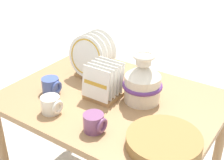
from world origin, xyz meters
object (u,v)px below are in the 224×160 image
(mug_cobalt_glaze, at_px, (51,86))
(mug_plum_glaze, at_px, (94,123))
(wicker_charger_stack, at_px, (164,141))
(dish_rack_round_plates, at_px, (92,58))
(mug_cream_glaze, at_px, (51,105))
(ceramic_vase, at_px, (143,82))
(dish_rack_square_plates, at_px, (103,85))

(mug_cobalt_glaze, bearing_deg, mug_plum_glaze, -19.29)
(wicker_charger_stack, bearing_deg, mug_cobalt_glaze, 174.85)
(mug_plum_glaze, bearing_deg, dish_rack_round_plates, 128.66)
(dish_rack_round_plates, xyz_separation_m, mug_plum_glaze, (0.35, -0.44, -0.08))
(dish_rack_round_plates, bearing_deg, mug_cream_glaze, -80.15)
(ceramic_vase, relative_size, mug_cream_glaze, 2.57)
(wicker_charger_stack, xyz_separation_m, mug_cobalt_glaze, (-0.74, 0.07, 0.02))
(dish_rack_square_plates, relative_size, mug_cream_glaze, 1.85)
(dish_rack_square_plates, xyz_separation_m, mug_plum_glaze, (0.14, -0.27, -0.03))
(mug_cobalt_glaze, bearing_deg, dish_rack_round_plates, 77.17)
(mug_plum_glaze, height_order, mug_cobalt_glaze, same)
(dish_rack_square_plates, bearing_deg, mug_cream_glaze, -115.57)
(dish_rack_round_plates, height_order, mug_cream_glaze, dish_rack_round_plates)
(mug_cream_glaze, distance_m, mug_cobalt_glaze, 0.21)
(dish_rack_square_plates, relative_size, mug_cobalt_glaze, 1.85)
(mug_cobalt_glaze, bearing_deg, wicker_charger_stack, -5.15)
(ceramic_vase, height_order, mug_cream_glaze, ceramic_vase)
(ceramic_vase, relative_size, mug_plum_glaze, 2.57)
(mug_cobalt_glaze, bearing_deg, dish_rack_square_plates, 24.63)
(wicker_charger_stack, xyz_separation_m, mug_cream_glaze, (-0.59, -0.08, 0.02))
(dish_rack_square_plates, bearing_deg, wicker_charger_stack, -22.50)
(dish_rack_round_plates, xyz_separation_m, wicker_charger_stack, (0.67, -0.36, -0.10))
(dish_rack_round_plates, distance_m, mug_cream_glaze, 0.45)
(mug_cream_glaze, bearing_deg, mug_cobalt_glaze, 134.20)
(ceramic_vase, distance_m, dish_rack_square_plates, 0.22)
(mug_plum_glaze, bearing_deg, mug_cream_glaze, -179.83)
(dish_rack_round_plates, distance_m, dish_rack_square_plates, 0.27)
(dish_rack_square_plates, distance_m, mug_cream_glaze, 0.30)
(mug_cream_glaze, bearing_deg, dish_rack_square_plates, 64.43)
(mug_cobalt_glaze, bearing_deg, mug_cream_glaze, -45.80)
(mug_cobalt_glaze, bearing_deg, ceramic_vase, 24.52)
(mug_plum_glaze, xyz_separation_m, mug_cobalt_glaze, (-0.42, 0.15, 0.00))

